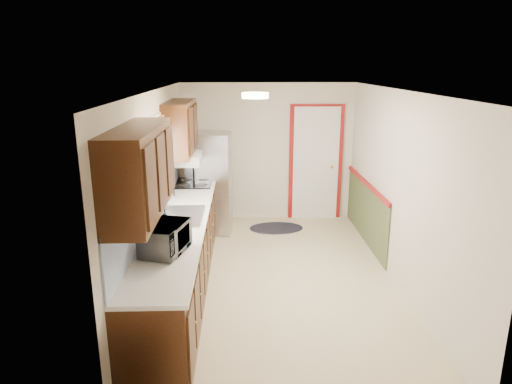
{
  "coord_description": "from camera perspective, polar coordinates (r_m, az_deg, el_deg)",
  "views": [
    {
      "loc": [
        -0.46,
        -5.4,
        2.7
      ],
      "look_at": [
        -0.28,
        0.11,
        1.15
      ],
      "focal_mm": 32.0,
      "sensor_mm": 36.0,
      "label": 1
    }
  ],
  "objects": [
    {
      "name": "ceiling_fixture",
      "position": [
        5.21,
        -0.11,
        11.97
      ],
      "size": [
        0.3,
        0.3,
        0.06
      ],
      "primitive_type": "cylinder",
      "color": "#FFD88C",
      "rests_on": "room_shell"
    },
    {
      "name": "back_wall_trim",
      "position": [
        7.95,
        8.73,
        2.36
      ],
      "size": [
        1.12,
        2.3,
        2.08
      ],
      "color": "maroon",
      "rests_on": "ground"
    },
    {
      "name": "rug",
      "position": [
        7.8,
        2.55,
        -4.51
      ],
      "size": [
        0.94,
        0.63,
        0.01
      ],
      "primitive_type": "ellipsoid",
      "rotation": [
        0.0,
        0.0,
        0.05
      ],
      "color": "black",
      "rests_on": "ground"
    },
    {
      "name": "microwave",
      "position": [
        4.48,
        -11.32,
        -5.32
      ],
      "size": [
        0.41,
        0.58,
        0.35
      ],
      "primitive_type": "imported",
      "rotation": [
        0.0,
        0.0,
        1.31
      ],
      "color": "white",
      "rests_on": "kitchen_run"
    },
    {
      "name": "refrigerator",
      "position": [
        7.53,
        -5.76,
        1.19
      ],
      "size": [
        0.73,
        0.71,
        1.64
      ],
      "rotation": [
        0.0,
        0.0,
        -0.07
      ],
      "color": "#B7B7BC",
      "rests_on": "ground"
    },
    {
      "name": "room_shell",
      "position": [
        5.62,
        2.89,
        0.21
      ],
      "size": [
        3.2,
        5.2,
        2.52
      ],
      "color": "beige",
      "rests_on": "ground"
    },
    {
      "name": "kitchen_run",
      "position": [
        5.5,
        -9.89,
        -4.64
      ],
      "size": [
        0.63,
        4.0,
        2.2
      ],
      "color": "#32190B",
      "rests_on": "ground"
    },
    {
      "name": "cooktop",
      "position": [
        7.01,
        -7.78,
        1.12
      ],
      "size": [
        0.54,
        0.65,
        0.02
      ],
      "primitive_type": "cube",
      "color": "black",
      "rests_on": "kitchen_run"
    }
  ]
}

